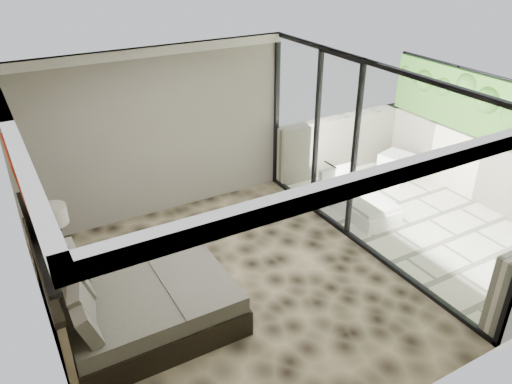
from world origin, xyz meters
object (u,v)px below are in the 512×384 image
table_lamp (55,223)px  ottoman (396,167)px  nightstand (61,267)px  lounger (357,201)px  bed (135,297)px

table_lamp → ottoman: table_lamp is taller
nightstand → lounger: (4.83, -0.48, -0.06)m
table_lamp → ottoman: 6.24m
lounger → bed: bearing=-168.1°
table_lamp → nightstand: bearing=146.0°
nightstand → table_lamp: bearing=-31.5°
bed → lounger: (4.17, 0.78, -0.17)m
bed → nightstand: bed is taller
ottoman → lounger: lounger is taller
bed → table_lamp: 1.50m
table_lamp → ottoman: (6.20, 0.10, -0.68)m
table_lamp → lounger: table_lamp is taller
bed → ottoman: bearing=13.5°
nightstand → ottoman: bearing=3.1°
bed → ottoman: 5.75m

